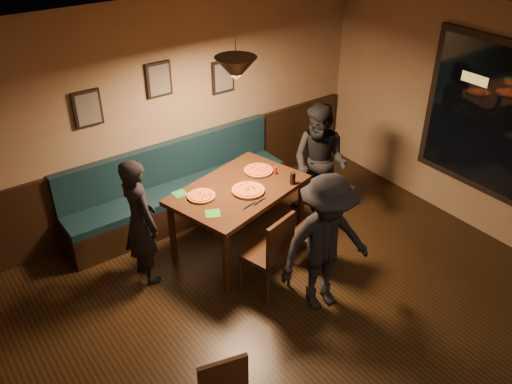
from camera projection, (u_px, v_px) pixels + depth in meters
floor at (351, 378)px, 4.93m from camera, size 7.00×7.00×0.00m
ceiling at (391, 88)px, 3.47m from camera, size 7.00×7.00×0.00m
wall_back at (161, 114)px, 6.62m from camera, size 6.00×0.00×6.00m
wainscot at (169, 178)px, 7.07m from camera, size 5.88×0.06×1.00m
booth_bench at (178, 186)px, 6.88m from camera, size 3.00×0.60×1.00m
picture_left at (88, 109)px, 5.99m from camera, size 0.32×0.04×0.42m
picture_center at (159, 79)px, 6.36m from camera, size 0.32×0.04×0.42m
picture_right at (223, 77)px, 6.89m from camera, size 0.32×0.04×0.42m
pendant_lamp at (236, 69)px, 5.46m from camera, size 0.44×0.44×0.25m
dining_table at (239, 217)px, 6.42m from camera, size 1.76×1.37×0.83m
chair_near_left at (265, 252)px, 5.73m from camera, size 0.54×0.54×0.99m
chair_near_right at (311, 232)px, 6.15m from camera, size 0.48×0.48×0.85m
diner_left at (140, 221)px, 5.76m from camera, size 0.39×0.57×1.51m
diner_right at (320, 163)px, 6.83m from camera, size 0.83×0.92×1.56m
diner_front at (326, 244)px, 5.37m from camera, size 1.10×0.76×1.56m
pizza_a at (201, 196)px, 6.02m from camera, size 0.40×0.40×0.04m
pizza_b at (248, 190)px, 6.12m from camera, size 0.45×0.45×0.04m
pizza_c at (258, 170)px, 6.52m from camera, size 0.45×0.45×0.04m
soda_glass at (293, 178)px, 6.25m from camera, size 0.09×0.09×0.15m
tabasco_bottle at (276, 170)px, 6.44m from camera, size 0.04×0.04×0.13m
napkin_a at (180, 194)px, 6.09m from camera, size 0.16×0.16×0.01m
napkin_b at (213, 214)px, 5.75m from camera, size 0.22×0.22×0.01m
cutlery_set at (254, 204)px, 5.91m from camera, size 0.20×0.06×0.00m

